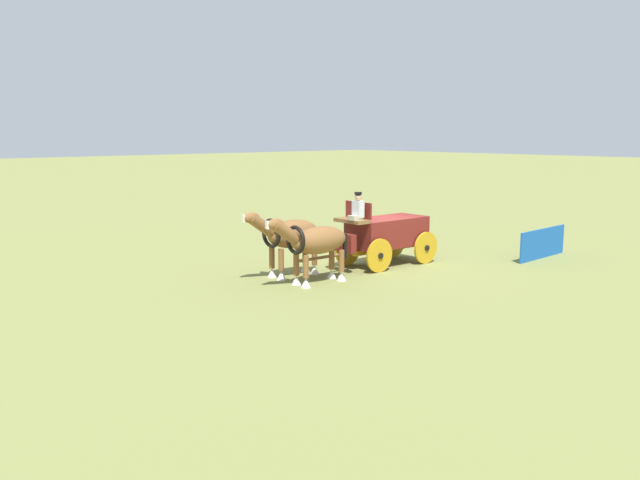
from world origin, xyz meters
TOP-DOWN VIEW (x-y plane):
  - ground_plane at (0.00, 0.00)m, footprint 220.00×220.00m
  - show_wagon at (0.15, -0.00)m, footprint 5.79×1.84m
  - draft_horse_near at (3.82, 0.49)m, footprint 3.10×0.95m
  - draft_horse_off at (3.76, -0.81)m, footprint 3.00×1.00m
  - sponsor_banner at (-5.14, 3.07)m, footprint 3.20×0.15m

SIDE VIEW (x-z plane):
  - ground_plane at x=0.00m, z-range 0.00..0.00m
  - sponsor_banner at x=-5.14m, z-range 0.00..1.10m
  - show_wagon at x=0.15m, z-range -0.21..2.46m
  - draft_horse_near at x=3.82m, z-range 0.21..2.35m
  - draft_horse_off at x=3.76m, z-range 0.23..2.42m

